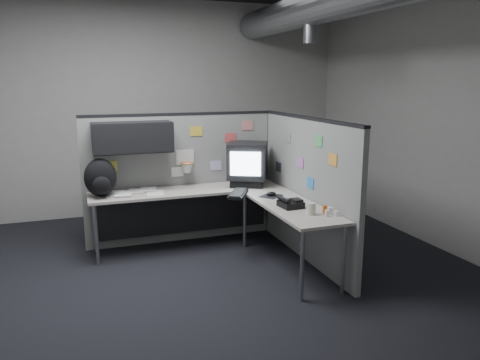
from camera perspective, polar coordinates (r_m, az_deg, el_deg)
name	(u,v)px	position (r m, az deg, el deg)	size (l,w,h in m)	color
room	(271,72)	(4.79, 3.76, 12.95)	(5.62, 5.62, 3.22)	black
partition_back	(170,165)	(5.82, -8.59, 1.80)	(2.44, 0.42, 1.63)	gray
partition_right	(306,189)	(5.35, 8.03, -1.04)	(0.07, 2.23, 1.63)	gray
desk	(213,203)	(5.49, -3.28, -2.81)	(2.31, 2.11, 0.73)	#ADA69C
monitor	(247,163)	(5.84, 0.91, 2.05)	(0.62, 0.62, 0.53)	black
keyboard	(238,194)	(5.35, -0.24, -1.68)	(0.37, 0.48, 0.04)	black
mouse	(271,195)	(5.32, 3.82, -1.79)	(0.30, 0.30, 0.05)	black
phone	(290,203)	(4.88, 6.14, -2.84)	(0.23, 0.25, 0.11)	black
bottles	(329,211)	(4.66, 10.75, -3.78)	(0.13, 0.16, 0.08)	silver
cup	(311,209)	(4.64, 8.69, -3.48)	(0.09, 0.09, 0.12)	beige
papers	(136,192)	(5.62, -12.57, -1.42)	(0.67, 0.49, 0.01)	white
backpack	(100,178)	(5.48, -16.64, 0.21)	(0.42, 0.41, 0.44)	black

